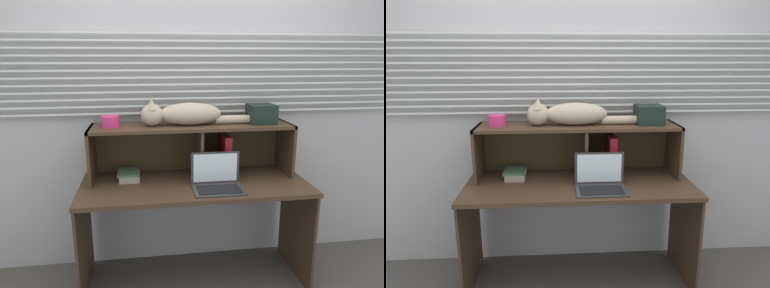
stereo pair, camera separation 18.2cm
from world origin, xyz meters
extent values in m
cube|color=#B2ACB3|center=(0.00, 0.55, 1.25)|extent=(4.40, 0.04, 2.50)
cube|color=silver|center=(0.00, 0.50, 1.21)|extent=(3.24, 0.02, 0.01)
cube|color=silver|center=(0.00, 0.50, 1.26)|extent=(3.24, 0.02, 0.01)
cube|color=silver|center=(0.00, 0.50, 1.31)|extent=(3.24, 0.02, 0.01)
cube|color=silver|center=(0.00, 0.50, 1.36)|extent=(3.24, 0.02, 0.01)
cube|color=silver|center=(0.00, 0.50, 1.42)|extent=(3.24, 0.02, 0.01)
cube|color=silver|center=(0.00, 0.50, 1.47)|extent=(3.24, 0.02, 0.01)
cube|color=silver|center=(0.00, 0.50, 1.52)|extent=(3.24, 0.02, 0.01)
cube|color=silver|center=(0.00, 0.50, 1.57)|extent=(3.24, 0.02, 0.01)
cube|color=silver|center=(0.00, 0.50, 1.62)|extent=(3.24, 0.02, 0.01)
cube|color=silver|center=(0.00, 0.50, 1.67)|extent=(3.24, 0.02, 0.01)
cube|color=silver|center=(0.00, 0.50, 1.72)|extent=(3.24, 0.02, 0.01)
cube|color=silver|center=(0.00, 0.50, 1.77)|extent=(3.24, 0.02, 0.01)
cube|color=#432E20|center=(0.00, 0.19, 0.75)|extent=(1.57, 0.65, 0.03)
cube|color=#432E20|center=(-0.77, 0.19, 0.37)|extent=(0.02, 0.58, 0.73)
cube|color=#432E20|center=(0.77, 0.19, 0.37)|extent=(0.02, 0.58, 0.73)
cube|color=#432E20|center=(0.00, 0.33, 1.13)|extent=(1.43, 0.34, 0.02)
cube|color=#432E20|center=(-0.70, 0.33, 0.95)|extent=(0.02, 0.34, 0.38)
cube|color=#432E20|center=(0.70, 0.33, 0.95)|extent=(0.02, 0.34, 0.38)
cube|color=#432E20|center=(0.05, 0.33, 0.94)|extent=(0.02, 0.33, 0.36)
cube|color=#43341E|center=(0.00, 0.50, 0.95)|extent=(1.43, 0.01, 0.38)
ellipsoid|color=#B9A58D|center=(-0.01, 0.33, 1.22)|extent=(0.44, 0.18, 0.16)
sphere|color=#B9A58D|center=(-0.28, 0.33, 1.22)|extent=(0.15, 0.15, 0.15)
cone|color=#BEAA8C|center=(-0.28, 0.29, 1.30)|extent=(0.07, 0.07, 0.07)
cone|color=tan|center=(-0.28, 0.37, 1.30)|extent=(0.07, 0.07, 0.07)
cylinder|color=#B9A58D|center=(0.30, 0.33, 1.18)|extent=(0.26, 0.06, 0.06)
cube|color=#323232|center=(0.13, 0.02, 0.77)|extent=(0.33, 0.24, 0.01)
cube|color=#323232|center=(0.13, 0.13, 0.88)|extent=(0.33, 0.01, 0.22)
cube|color=white|center=(0.13, 0.13, 0.88)|extent=(0.30, 0.00, 0.19)
cube|color=black|center=(0.13, 0.01, 0.77)|extent=(0.28, 0.16, 0.00)
cube|color=maroon|center=(0.24, 0.33, 0.92)|extent=(0.05, 0.25, 0.30)
cube|color=gray|center=(-0.45, 0.32, 0.77)|extent=(0.14, 0.20, 0.02)
cube|color=gray|center=(-0.45, 0.32, 0.80)|extent=(0.14, 0.20, 0.02)
cube|color=#426047|center=(-0.46, 0.33, 0.81)|extent=(0.14, 0.20, 0.02)
cylinder|color=#D83176|center=(-0.56, 0.33, 1.18)|extent=(0.12, 0.12, 0.08)
cube|color=black|center=(0.51, 0.33, 1.21)|extent=(0.19, 0.19, 0.13)
camera|label=1|loc=(-0.35, -2.07, 1.62)|focal=32.61mm
camera|label=2|loc=(-0.16, -2.09, 1.62)|focal=32.61mm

